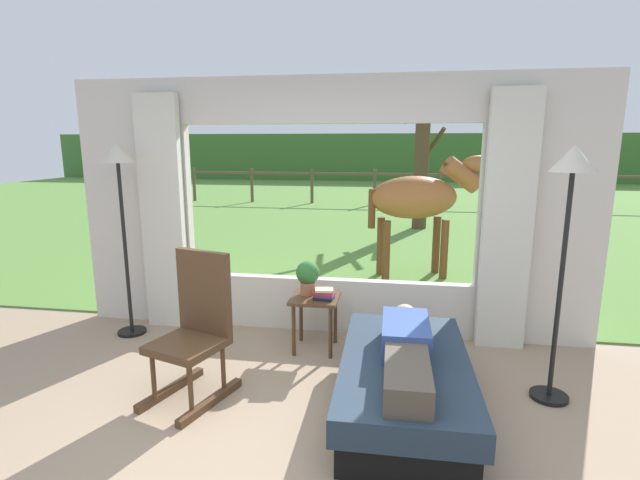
# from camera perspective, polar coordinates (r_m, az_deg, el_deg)

# --- Properties ---
(ground_plane) EXTENTS (12.00, 12.00, 0.00)m
(ground_plane) POSITION_cam_1_polar(r_m,az_deg,el_deg) (3.12, -5.88, -26.38)
(ground_plane) COLOR gray
(back_wall_with_window) EXTENTS (5.20, 0.12, 2.55)m
(back_wall_with_window) POSITION_cam_1_polar(r_m,az_deg,el_deg) (4.72, 0.89, 3.48)
(back_wall_with_window) COLOR beige
(back_wall_with_window) RESTS_ON ground_plane
(curtain_panel_left) EXTENTS (0.44, 0.10, 2.40)m
(curtain_panel_left) POSITION_cam_1_polar(r_m,az_deg,el_deg) (5.12, -18.44, 2.96)
(curtain_panel_left) COLOR beige
(curtain_panel_left) RESTS_ON ground_plane
(curtain_panel_right) EXTENTS (0.44, 0.10, 2.40)m
(curtain_panel_right) POSITION_cam_1_polar(r_m,az_deg,el_deg) (4.66, 21.68, 1.92)
(curtain_panel_right) COLOR beige
(curtain_panel_right) RESTS_ON ground_plane
(outdoor_pasture_lawn) EXTENTS (36.00, 21.68, 0.02)m
(outdoor_pasture_lawn) POSITION_cam_1_polar(r_m,az_deg,el_deg) (15.66, 6.65, 4.53)
(outdoor_pasture_lawn) COLOR #568438
(outdoor_pasture_lawn) RESTS_ON ground_plane
(distant_hill_ridge) EXTENTS (36.00, 2.00, 2.40)m
(distant_hill_ridge) POSITION_cam_1_polar(r_m,az_deg,el_deg) (25.39, 7.75, 9.88)
(distant_hill_ridge) COLOR #3D6B2F
(distant_hill_ridge) RESTS_ON ground_plane
(recliner_sofa) EXTENTS (0.91, 1.71, 0.42)m
(recliner_sofa) POSITION_cam_1_polar(r_m,az_deg,el_deg) (3.60, 10.14, -16.72)
(recliner_sofa) COLOR black
(recliner_sofa) RESTS_ON ground_plane
(reclining_person) EXTENTS (0.34, 1.43, 0.22)m
(reclining_person) POSITION_cam_1_polar(r_m,az_deg,el_deg) (3.42, 10.33, -12.64)
(reclining_person) COLOR #334C8C
(reclining_person) RESTS_ON recliner_sofa
(rocking_chair) EXTENTS (0.65, 0.79, 1.12)m
(rocking_chair) POSITION_cam_1_polar(r_m,az_deg,el_deg) (3.77, -14.72, -10.12)
(rocking_chair) COLOR #4C331E
(rocking_chair) RESTS_ON ground_plane
(side_table) EXTENTS (0.44, 0.44, 0.52)m
(side_table) POSITION_cam_1_polar(r_m,az_deg,el_deg) (4.45, -0.59, -7.99)
(side_table) COLOR #4C331E
(side_table) RESTS_ON ground_plane
(potted_plant) EXTENTS (0.22, 0.22, 0.32)m
(potted_plant) POSITION_cam_1_polar(r_m,az_deg,el_deg) (4.43, -1.49, -4.30)
(potted_plant) COLOR #9E6042
(potted_plant) RESTS_ON side_table
(book_stack) EXTENTS (0.20, 0.16, 0.10)m
(book_stack) POSITION_cam_1_polar(r_m,az_deg,el_deg) (4.33, 0.48, -6.55)
(book_stack) COLOR black
(book_stack) RESTS_ON side_table
(floor_lamp_left) EXTENTS (0.32, 0.32, 1.91)m
(floor_lamp_left) POSITION_cam_1_polar(r_m,az_deg,el_deg) (4.98, -23.03, 6.42)
(floor_lamp_left) COLOR black
(floor_lamp_left) RESTS_ON ground_plane
(floor_lamp_right) EXTENTS (0.32, 0.32, 1.90)m
(floor_lamp_right) POSITION_cam_1_polar(r_m,az_deg,el_deg) (3.76, 27.91, 4.45)
(floor_lamp_right) COLOR black
(floor_lamp_right) RESTS_ON ground_plane
(horse) EXTENTS (1.82, 0.88, 1.73)m
(horse) POSITION_cam_1_polar(r_m,az_deg,el_deg) (6.82, 11.93, 4.94)
(horse) COLOR brown
(horse) RESTS_ON outdoor_pasture_lawn
(pasture_tree) EXTENTS (1.05, 0.94, 3.40)m
(pasture_tree) POSITION_cam_1_polar(r_m,az_deg,el_deg) (10.86, 12.15, 9.54)
(pasture_tree) COLOR #4C3823
(pasture_tree) RESTS_ON outdoor_pasture_lawn
(pasture_fence_line) EXTENTS (16.10, 0.10, 1.10)m
(pasture_fence_line) POSITION_cam_1_polar(r_m,az_deg,el_deg) (15.01, 6.61, 7.05)
(pasture_fence_line) COLOR brown
(pasture_fence_line) RESTS_ON outdoor_pasture_lawn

